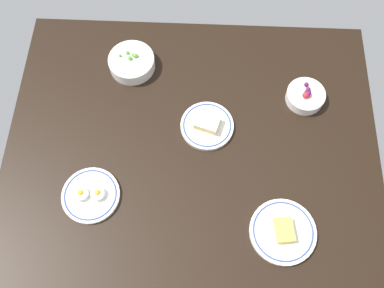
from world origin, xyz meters
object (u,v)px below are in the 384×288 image
at_px(plate_eggs, 91,195).
at_px(plate_sandwich, 207,125).
at_px(plate_cheese, 283,231).
at_px(bowl_berries, 305,96).
at_px(bowl_peas, 132,62).

distance_m(plate_eggs, plate_sandwich, 0.44).
distance_m(plate_cheese, plate_eggs, 0.61).
xyz_separation_m(bowl_berries, plate_eggs, (-0.70, -0.38, -0.01)).
bearing_deg(bowl_peas, bowl_berries, -10.28).
height_order(bowl_berries, plate_sandwich, bowl_berries).
height_order(plate_cheese, bowl_berries, bowl_berries).
bearing_deg(plate_cheese, plate_sandwich, 124.44).
distance_m(bowl_berries, bowl_peas, 0.62).
height_order(plate_sandwich, bowl_peas, bowl_peas).
bearing_deg(bowl_peas, plate_sandwich, -40.12).
bearing_deg(plate_eggs, plate_sandwich, 35.85).
relative_size(plate_cheese, plate_eggs, 1.11).
distance_m(bowl_berries, plate_eggs, 0.80).
relative_size(bowl_berries, plate_eggs, 0.73).
relative_size(plate_cheese, plate_sandwich, 1.13).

